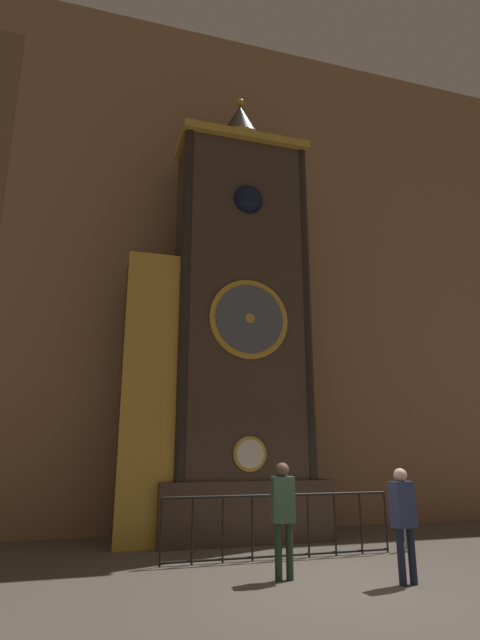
{
  "coord_description": "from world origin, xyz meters",
  "views": [
    {
      "loc": [
        -3.68,
        -7.17,
        1.87
      ],
      "look_at": [
        -0.41,
        3.94,
        4.91
      ],
      "focal_mm": 28.0,
      "sensor_mm": 36.0,
      "label": 1
    }
  ],
  "objects_px": {
    "clock_tower": "(227,330)",
    "stanchion_post": "(405,534)",
    "visitor_far": "(403,514)",
    "visitor_near": "(283,508)"
  },
  "relations": [
    {
      "from": "clock_tower",
      "to": "visitor_far",
      "type": "relative_size",
      "value": 6.91
    },
    {
      "from": "visitor_far",
      "to": "stanchion_post",
      "type": "xyz_separation_m",
      "value": [
        1.45,
        2.17,
        -0.65
      ]
    },
    {
      "from": "clock_tower",
      "to": "visitor_far",
      "type": "bearing_deg",
      "value": -69.14
    },
    {
      "from": "visitor_near",
      "to": "stanchion_post",
      "type": "bearing_deg",
      "value": 30.81
    },
    {
      "from": "clock_tower",
      "to": "stanchion_post",
      "type": "relative_size",
      "value": 11.44
    },
    {
      "from": "visitor_near",
      "to": "visitor_far",
      "type": "bearing_deg",
      "value": -18.63
    },
    {
      "from": "clock_tower",
      "to": "visitor_far",
      "type": "height_order",
      "value": "clock_tower"
    },
    {
      "from": "clock_tower",
      "to": "visitor_near",
      "type": "height_order",
      "value": "clock_tower"
    },
    {
      "from": "visitor_near",
      "to": "stanchion_post",
      "type": "xyz_separation_m",
      "value": [
        3.07,
        1.44,
        -0.71
      ]
    },
    {
      "from": "visitor_near",
      "to": "clock_tower",
      "type": "bearing_deg",
      "value": 95.48
    }
  ]
}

